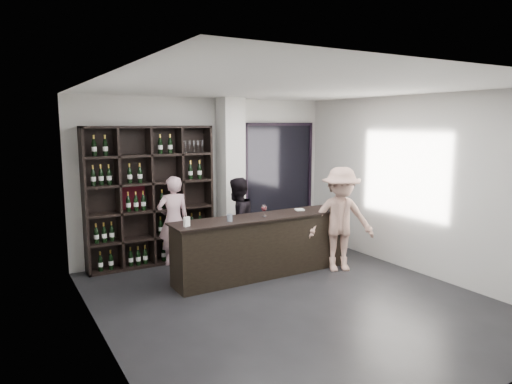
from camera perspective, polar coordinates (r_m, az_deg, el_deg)
floor at (r=6.56m, az=4.34°, el=-13.33°), size 5.00×5.50×0.01m
wine_shelf at (r=8.01m, az=-13.03°, el=-0.55°), size 2.20×0.35×2.40m
structural_column at (r=8.45m, az=-3.15°, el=1.85°), size 0.40×0.40×2.90m
glass_panel at (r=9.24m, az=2.86°, el=2.13°), size 1.60×0.08×2.10m
tasting_counter at (r=7.38m, az=0.68°, el=-6.74°), size 2.98×0.62×0.98m
taster_pink at (r=8.04m, az=-10.30°, el=-3.52°), size 0.58×0.40×1.55m
taster_black at (r=7.93m, az=-2.38°, el=-3.67°), size 0.91×0.83×1.52m
customer at (r=7.68m, az=10.52°, el=-3.38°), size 1.29×1.05×1.73m
wine_glass at (r=7.19m, az=1.01°, el=-2.25°), size 0.10×0.10×0.22m
spit_cup at (r=6.87m, az=-3.32°, el=-3.24°), size 0.09×0.09×0.11m
napkin_stack at (r=7.77m, az=5.47°, el=-2.21°), size 0.16×0.16×0.02m
card_stand at (r=6.60m, az=-8.66°, el=-3.70°), size 0.10×0.08×0.14m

